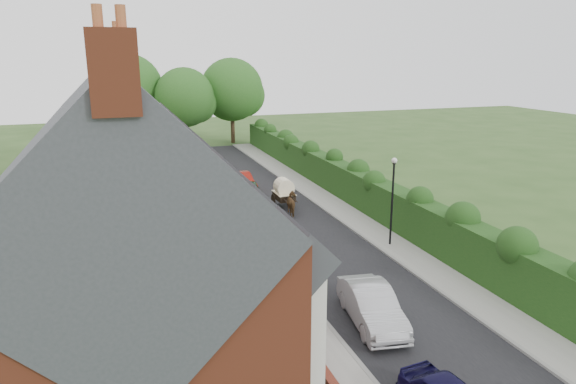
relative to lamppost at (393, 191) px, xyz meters
name	(u,v)px	position (x,y,z in m)	size (l,w,h in m)	color
ground	(369,282)	(-3.40, -4.00, -3.30)	(140.00, 140.00, 0.00)	#2D4C1E
road	(286,217)	(-3.90, 7.00, -3.29)	(6.00, 58.00, 0.02)	black
pavement_hedge_side	(342,211)	(0.20, 7.00, -3.24)	(2.20, 58.00, 0.12)	gray
pavement_house_side	(231,222)	(-7.75, 7.00, -3.24)	(1.70, 58.00, 0.12)	gray
kerb_hedge_side	(328,212)	(-0.85, 7.00, -3.23)	(0.18, 58.00, 0.13)	gray
kerb_house_side	(242,221)	(-6.95, 7.00, -3.23)	(0.18, 58.00, 0.13)	gray
hedge	(366,187)	(2.00, 7.00, -1.70)	(2.10, 58.00, 2.85)	#173C13
terrace_row	(120,166)	(-14.27, 5.98, 1.18)	(9.05, 40.50, 11.50)	brown
garden_wall_row	(218,223)	(-8.75, 6.00, -2.84)	(0.35, 40.35, 1.10)	brown
lamppost	(393,191)	(0.00, 0.00, 0.00)	(0.32, 0.32, 5.16)	black
tree_far_left	(188,99)	(-6.05, 36.08, 2.41)	(7.14, 6.80, 9.29)	#332316
tree_far_right	(235,91)	(-0.01, 38.08, 3.02)	(7.98, 7.60, 10.31)	#332316
tree_far_back	(132,90)	(-11.99, 39.08, 3.32)	(8.40, 8.00, 10.82)	#332316
car_silver_a	(372,306)	(-5.17, -7.50, -2.52)	(1.65, 4.74, 1.56)	#ACACB1
car_silver_b	(290,242)	(-5.83, 0.64, -2.59)	(2.35, 5.09, 1.41)	silver
car_white	(270,228)	(-6.27, 3.00, -2.51)	(2.19, 5.39, 1.56)	white
car_green	(249,193)	(-5.41, 11.13, -2.51)	(1.85, 4.60, 1.57)	#103816
car_red	(241,182)	(-5.10, 14.81, -2.56)	(1.57, 4.50, 1.48)	maroon
car_beige	(208,162)	(-6.19, 23.40, -2.54)	(2.51, 5.44, 1.51)	tan
car_grey	(205,156)	(-5.83, 27.10, -2.64)	(1.83, 4.51, 1.31)	#525559
car_black	(196,149)	(-6.06, 31.31, -2.58)	(1.69, 4.20, 1.43)	black
horse	(293,204)	(-3.28, 7.44, -2.54)	(0.82, 1.80, 1.52)	#52371E
horse_cart	(284,191)	(-3.28, 9.38, -2.08)	(1.33, 2.94, 2.12)	black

